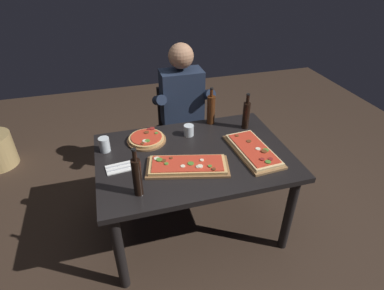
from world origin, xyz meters
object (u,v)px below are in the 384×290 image
at_px(pizza_round_far, 147,139).
at_px(pizza_rectangular_left, 253,150).
at_px(diner_chair, 181,126).
at_px(dining_table, 194,165).
at_px(vinegar_bottle_green, 246,114).
at_px(tumbler_near_camera, 105,145).
at_px(oil_bottle_amber, 211,109).
at_px(pizza_rectangular_front, 187,166).
at_px(wine_bottle_dark, 137,176).
at_px(tumbler_far_side, 189,130).
at_px(seated_diner, 183,108).

bearing_deg(pizza_round_far, pizza_rectangular_left, -26.72).
bearing_deg(diner_chair, dining_table, -97.21).
xyz_separation_m(vinegar_bottle_green, tumbler_near_camera, (-1.14, -0.03, -0.08)).
relative_size(oil_bottle_amber, tumbler_near_camera, 2.91).
xyz_separation_m(oil_bottle_amber, vinegar_bottle_green, (0.25, -0.16, -0.01)).
height_order(pizza_rectangular_front, tumbler_near_camera, tumbler_near_camera).
bearing_deg(wine_bottle_dark, pizza_rectangular_left, 13.96).
distance_m(dining_table, wine_bottle_dark, 0.59).
bearing_deg(tumbler_near_camera, diner_chair, 40.99).
relative_size(oil_bottle_amber, diner_chair, 0.37).
relative_size(dining_table, pizza_rectangular_left, 2.60).
height_order(dining_table, pizza_round_far, pizza_round_far).
relative_size(wine_bottle_dark, tumbler_far_side, 3.79).
bearing_deg(wine_bottle_dark, tumbler_far_side, 50.59).
bearing_deg(seated_diner, tumbler_far_side, -98.88).
xyz_separation_m(pizza_rectangular_front, tumbler_near_camera, (-0.53, 0.37, 0.03)).
distance_m(pizza_rectangular_left, diner_chair, 1.04).
relative_size(dining_table, diner_chair, 1.61).
relative_size(pizza_round_far, vinegar_bottle_green, 0.99).
distance_m(pizza_rectangular_front, pizza_round_far, 0.47).
height_order(pizza_round_far, diner_chair, diner_chair).
relative_size(pizza_rectangular_front, pizza_rectangular_left, 1.12).
bearing_deg(diner_chair, tumbler_far_side, -97.08).
relative_size(pizza_rectangular_front, tumbler_far_side, 6.87).
xyz_separation_m(pizza_round_far, seated_diner, (0.41, 0.46, -0.02)).
bearing_deg(seated_diner, pizza_rectangular_left, -69.09).
xyz_separation_m(wine_bottle_dark, tumbler_far_side, (0.48, 0.58, -0.09)).
relative_size(diner_chair, seated_diner, 0.65).
relative_size(wine_bottle_dark, vinegar_bottle_green, 1.09).
relative_size(pizza_round_far, wine_bottle_dark, 0.90).
xyz_separation_m(pizza_rectangular_front, oil_bottle_amber, (0.35, 0.56, 0.11)).
bearing_deg(wine_bottle_dark, tumbler_near_camera, 108.25).
relative_size(tumbler_near_camera, tumbler_far_side, 1.25).
xyz_separation_m(wine_bottle_dark, oil_bottle_amber, (0.71, 0.72, -0.01)).
bearing_deg(pizza_round_far, tumbler_near_camera, -171.33).
xyz_separation_m(pizza_rectangular_front, pizza_rectangular_left, (0.51, 0.05, -0.00)).
bearing_deg(tumbler_far_side, pizza_rectangular_front, -106.50).
bearing_deg(dining_table, pizza_round_far, 138.18).
height_order(pizza_rectangular_front, pizza_rectangular_left, same).
bearing_deg(wine_bottle_dark, dining_table, 35.14).
height_order(pizza_rectangular_left, seated_diner, seated_diner).
xyz_separation_m(pizza_rectangular_left, oil_bottle_amber, (-0.16, 0.51, 0.11)).
height_order(pizza_rectangular_front, diner_chair, diner_chair).
distance_m(pizza_rectangular_left, tumbler_near_camera, 1.09).
relative_size(oil_bottle_amber, vinegar_bottle_green, 1.05).
distance_m(vinegar_bottle_green, diner_chair, 0.82).
bearing_deg(tumbler_near_camera, pizza_rectangular_left, -16.99).
bearing_deg(pizza_rectangular_left, diner_chair, 108.47).
height_order(tumbler_near_camera, diner_chair, diner_chair).
bearing_deg(diner_chair, pizza_rectangular_front, -101.07).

